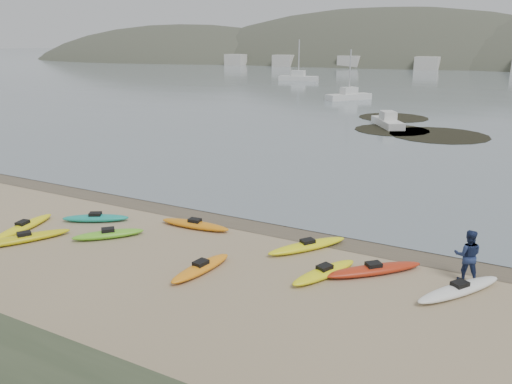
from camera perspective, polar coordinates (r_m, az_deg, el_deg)
The scene contains 8 objects.
ground at distance 24.29m, azimuth -0.00°, elevation -3.39°, with size 600.00×600.00×0.00m, color tan.
wet_sand at distance 24.04m, azimuth -0.34°, elevation -3.60°, with size 60.00×60.00×0.00m, color brown.
water at distance 320.40m, azimuth 26.97°, elevation 13.54°, with size 1200.00×1200.00×0.00m, color slate.
kayaks at distance 21.07m, azimuth -6.15°, elevation -6.24°, with size 20.64×8.64×0.34m.
person_east at distance 19.72m, azimuth 23.03°, elevation -6.68°, with size 0.95×0.74×1.95m, color navy.
kelp_mats at distance 53.32m, azimuth 17.22°, elevation 7.03°, with size 14.82×17.71×0.04m.
moored_boats at distance 96.20m, azimuth 23.57°, elevation 10.76°, with size 89.76×84.91×1.24m.
far_town at distance 165.30m, azimuth 27.16°, elevation 12.79°, with size 199.00×5.00×4.00m.
Camera 1 is at (10.74, -20.11, 8.38)m, focal length 35.00 mm.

